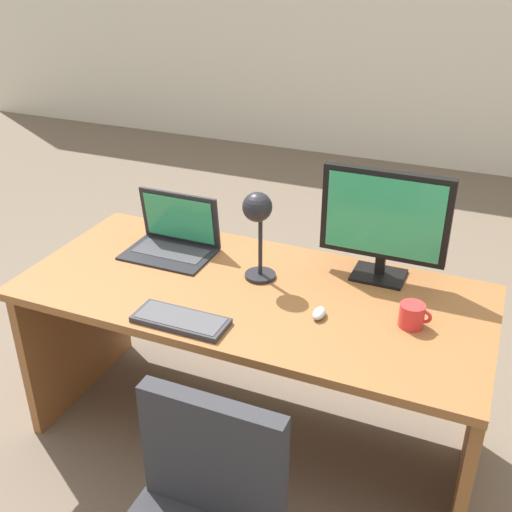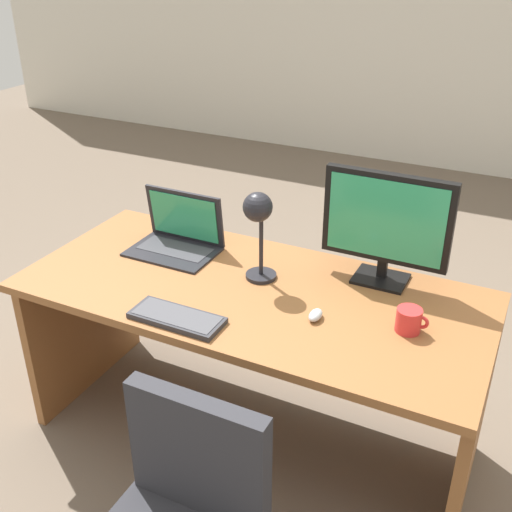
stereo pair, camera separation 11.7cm
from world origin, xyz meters
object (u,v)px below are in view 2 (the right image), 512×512
desk (257,329)px  coffee_mug (409,320)px  monitor (386,222)px  laptop (180,231)px  desk_lamp (258,218)px  keyboard (177,318)px  mouse (316,315)px

desk → coffee_mug: size_ratio=15.97×
monitor → laptop: 0.87m
coffee_mug → monitor: bearing=121.7°
desk → desk_lamp: 0.48m
desk → desk_lamp: size_ratio=4.86×
laptop → coffee_mug: bearing=-10.6°
desk → keyboard: 0.44m
keyboard → desk: bearing=69.4°
desk → monitor: 0.66m
laptop → coffee_mug: 1.04m
desk → coffee_mug: coffee_mug is taller
monitor → laptop: size_ratio=1.33×
mouse → coffee_mug: 0.31m
mouse → desk_lamp: (-0.30, 0.16, 0.24)m
coffee_mug → keyboard: bearing=-158.3°
monitor → coffee_mug: bearing=-58.3°
desk_lamp → coffee_mug: desk_lamp is taller
mouse → laptop: bearing=159.8°
monitor → keyboard: size_ratio=1.45×
laptop → keyboard: bearing=-58.8°
desk → mouse: mouse is taller
laptop → desk_lamp: (0.42, -0.11, 0.19)m
mouse → desk: bearing=154.5°
laptop → desk_lamp: size_ratio=0.99×
laptop → keyboard: 0.57m
desk_lamp → mouse: bearing=-27.7°
desk → keyboard: keyboard is taller
desk → mouse: size_ratio=23.37×
mouse → desk_lamp: desk_lamp is taller
laptop → mouse: laptop is taller
desk_lamp → laptop: bearing=165.7°
desk → desk_lamp: bearing=107.5°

